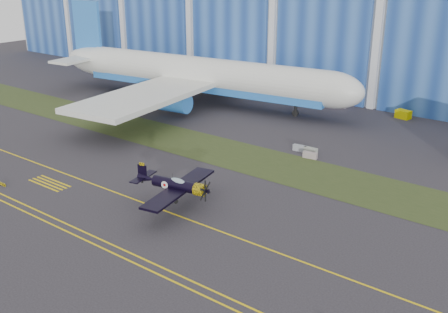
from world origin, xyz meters
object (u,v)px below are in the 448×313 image
Objects in this scene: shipping_container at (332,99)px; tug at (403,114)px; warbird at (175,184)px; jetliner at (201,38)px.

shipping_container is 2.35× the size of tug.
warbird is 0.18× the size of jetliner.
jetliner is at bearing -147.24° from tug.
warbird is 50.68m from tug.
warbird is 5.55× the size of tug.
shipping_container reaches higher than tug.
shipping_container is at bearing -168.09° from tug.
jetliner is 27.24m from shipping_container.
tug is (13.85, -0.25, -0.54)m from shipping_container.
jetliner is (-26.93, 37.31, 9.65)m from warbird.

